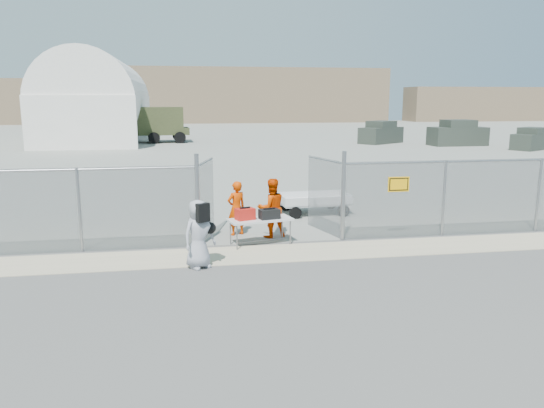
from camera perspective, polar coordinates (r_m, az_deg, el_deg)
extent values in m
plane|color=#4E4E4E|center=(12.73, 1.51, -6.60)|extent=(160.00, 160.00, 0.00)
cube|color=gray|center=(54.08, -7.12, 7.01)|extent=(160.00, 80.00, 0.01)
cube|color=#C4B692|center=(13.67, 0.70, -5.31)|extent=(44.00, 1.60, 0.01)
cube|color=red|center=(14.18, -2.92, -1.08)|extent=(0.56, 0.47, 0.30)
cube|color=black|center=(14.26, -0.29, -1.08)|extent=(0.59, 0.43, 0.26)
imported|color=#DA3C00|center=(15.33, -3.85, -0.48)|extent=(0.68, 0.58, 1.59)
imported|color=#DA3C00|center=(15.06, -0.06, -0.44)|extent=(0.93, 0.78, 1.70)
imported|color=#9EA0AA|center=(12.45, -7.88, -3.22)|extent=(0.95, 0.85, 1.62)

